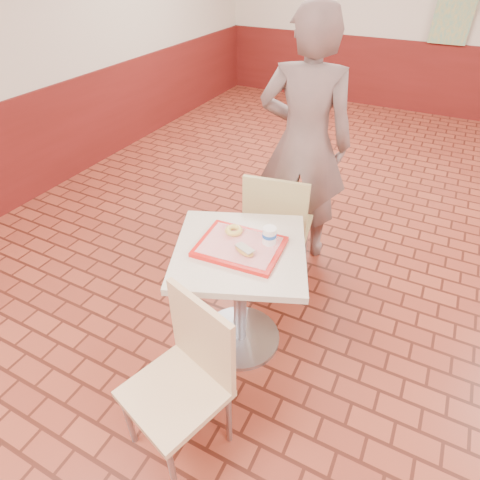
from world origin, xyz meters
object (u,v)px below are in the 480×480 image
at_px(chair_main_front, 186,374).
at_px(chair_main_back, 277,225).
at_px(serving_tray, 240,246).
at_px(long_john_donut, 244,250).
at_px(main_table, 240,282).
at_px(ring_donut, 234,230).
at_px(paper_cup, 269,235).
at_px(customer, 304,144).

height_order(chair_main_front, chair_main_back, chair_main_back).
xyz_separation_m(serving_tray, long_john_donut, (0.06, -0.06, 0.03)).
height_order(main_table, ring_donut, ring_donut).
distance_m(main_table, long_john_donut, 0.31).
bearing_deg(chair_main_back, ring_donut, 74.89).
xyz_separation_m(main_table, paper_cup, (0.14, 0.09, 0.33)).
distance_m(customer, serving_tray, 1.16).
bearing_deg(customer, chair_main_back, 80.03).
height_order(serving_tray, paper_cup, paper_cup).
relative_size(main_table, ring_donut, 7.47).
bearing_deg(serving_tray, ring_donut, 134.60).
relative_size(chair_main_front, ring_donut, 8.83).
xyz_separation_m(chair_main_front, paper_cup, (0.08, 0.78, 0.34)).
bearing_deg(long_john_donut, customer, 94.91).
height_order(customer, long_john_donut, customer).
relative_size(long_john_donut, paper_cup, 1.39).
xyz_separation_m(chair_main_back, long_john_donut, (0.09, -0.71, 0.29)).
height_order(chair_main_back, long_john_donut, chair_main_back).
xyz_separation_m(chair_main_front, long_john_donut, (-0.00, 0.63, 0.31)).
bearing_deg(serving_tray, main_table, -165.96).
bearing_deg(ring_donut, main_table, -45.40).
distance_m(customer, ring_donut, 1.07).
height_order(customer, paper_cup, customer).
relative_size(main_table, chair_main_front, 0.85).
distance_m(ring_donut, paper_cup, 0.22).
bearing_deg(chair_main_front, main_table, 112.15).
distance_m(main_table, ring_donut, 0.32).
bearing_deg(long_john_donut, serving_tray, 134.11).
bearing_deg(chair_main_back, main_table, 83.00).
bearing_deg(long_john_donut, paper_cup, 61.01).
distance_m(serving_tray, paper_cup, 0.18).
bearing_deg(chair_main_back, customer, -97.87).
height_order(main_table, chair_main_front, chair_main_front).
distance_m(long_john_donut, paper_cup, 0.17).
xyz_separation_m(chair_main_front, ring_donut, (-0.14, 0.77, 0.31)).
xyz_separation_m(customer, serving_tray, (0.05, -1.15, -0.17)).
bearing_deg(serving_tray, long_john_donut, -45.89).
relative_size(chair_main_back, customer, 0.50).
distance_m(chair_main_front, customer, 1.89).
bearing_deg(paper_cup, main_table, -147.03).
relative_size(customer, paper_cup, 19.07).
xyz_separation_m(main_table, chair_main_front, (0.06, -0.69, -0.01)).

